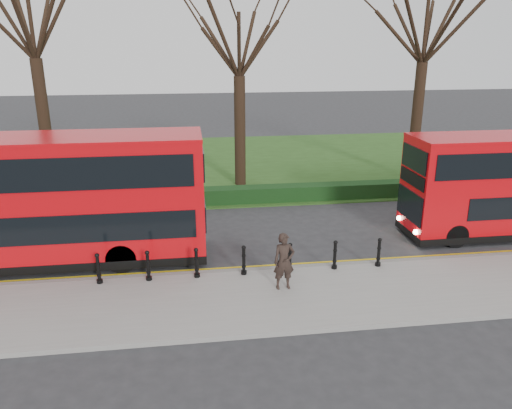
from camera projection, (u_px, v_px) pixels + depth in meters
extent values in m
plane|color=#28282B|center=(216.00, 263.00, 18.15)|extent=(120.00, 120.00, 0.00)
cube|color=gray|center=(221.00, 302.00, 15.31)|extent=(60.00, 4.00, 0.15)
cube|color=slate|center=(217.00, 273.00, 17.19)|extent=(60.00, 0.25, 0.16)
cube|color=#264617|center=(201.00, 164.00, 32.24)|extent=(60.00, 18.00, 0.06)
cube|color=black|center=(207.00, 197.00, 24.41)|extent=(60.00, 0.90, 0.80)
cube|color=yellow|center=(217.00, 271.00, 17.49)|extent=(60.00, 0.10, 0.01)
cube|color=yellow|center=(216.00, 268.00, 17.68)|extent=(60.00, 0.10, 0.01)
cylinder|color=black|center=(45.00, 128.00, 25.42)|extent=(0.60, 0.60, 6.85)
cylinder|color=black|center=(240.00, 132.00, 26.87)|extent=(0.60, 0.60, 5.91)
cylinder|color=black|center=(416.00, 122.00, 28.08)|extent=(0.60, 0.60, 6.54)
cylinder|color=black|center=(98.00, 269.00, 16.17)|extent=(0.15, 0.15, 1.00)
cylinder|color=black|center=(148.00, 266.00, 16.38)|extent=(0.15, 0.15, 1.00)
cylinder|color=black|center=(197.00, 263.00, 16.58)|extent=(0.15, 0.15, 1.00)
cylinder|color=black|center=(244.00, 261.00, 16.79)|extent=(0.15, 0.15, 1.00)
cylinder|color=black|center=(290.00, 258.00, 17.00)|extent=(0.15, 0.15, 1.00)
cylinder|color=black|center=(335.00, 255.00, 17.20)|extent=(0.15, 0.15, 1.00)
cylinder|color=black|center=(379.00, 253.00, 17.41)|extent=(0.15, 0.15, 1.00)
cube|color=red|center=(37.00, 197.00, 17.38)|extent=(11.52, 2.62, 4.24)
cube|color=black|center=(46.00, 255.00, 18.07)|extent=(11.54, 2.64, 0.31)
cube|color=black|center=(56.00, 230.00, 16.49)|extent=(9.22, 0.04, 1.00)
cube|color=black|center=(21.00, 176.00, 15.79)|extent=(10.90, 0.04, 1.10)
cylinder|color=black|center=(121.00, 258.00, 17.29)|extent=(1.05, 0.31, 1.05)
cylinder|color=black|center=(128.00, 234.00, 19.46)|extent=(1.05, 0.31, 1.05)
cube|color=black|center=(412.00, 179.00, 19.51)|extent=(0.06, 2.08, 0.52)
cylinder|color=black|center=(456.00, 236.00, 19.39)|extent=(0.94, 0.28, 0.94)
cylinder|color=black|center=(431.00, 218.00, 21.34)|extent=(0.94, 0.28, 0.94)
imported|color=black|center=(284.00, 261.00, 15.71)|extent=(0.70, 0.48, 1.86)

